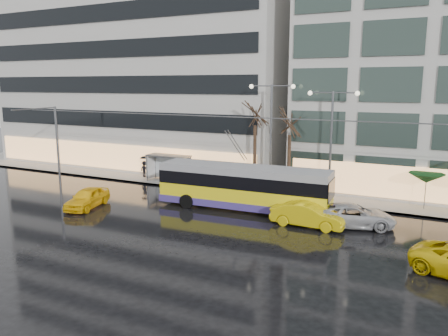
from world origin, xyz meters
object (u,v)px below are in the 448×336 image
Objects in this scene: street_lamp_near at (271,123)px; taxi_a at (87,198)px; bus_shelter at (166,162)px; trolleybus at (243,189)px.

taxi_a is at bearing -137.01° from street_lamp_near.
bus_shelter is 0.47× the size of street_lamp_near.
taxi_a is (-10.79, -4.66, -0.86)m from trolleybus.
street_lamp_near reaches higher than taxi_a.
trolleybus is 7.01m from street_lamp_near.
taxi_a is (-10.86, -10.13, -5.23)m from street_lamp_near.
trolleybus is at bearing -27.45° from bus_shelter.
trolleybus reaches higher than taxi_a.
trolleybus is 3.08× the size of bus_shelter.
trolleybus is 11.62m from bus_shelter.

